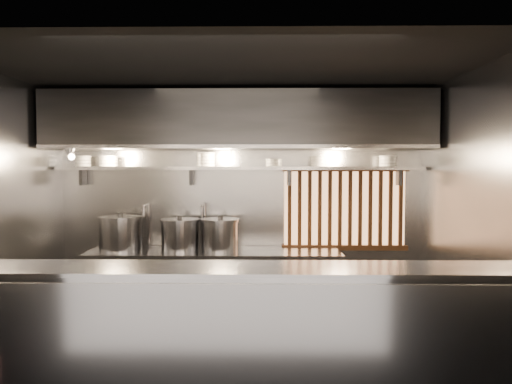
{
  "coord_description": "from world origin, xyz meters",
  "views": [
    {
      "loc": [
        0.29,
        -4.75,
        1.9
      ],
      "look_at": [
        0.21,
        0.55,
        1.63
      ],
      "focal_mm": 35.0,
      "sensor_mm": 36.0,
      "label": 1
    }
  ],
  "objects_px": {
    "stock_pot_left": "(180,234)",
    "stock_pot_mid": "(120,233)",
    "heat_lamp": "(70,152)",
    "pendant_bulb": "(231,161)",
    "stock_pot_right": "(220,234)"
  },
  "relations": [
    {
      "from": "stock_pot_left",
      "to": "stock_pot_right",
      "type": "distance_m",
      "value": 0.48
    },
    {
      "from": "heat_lamp",
      "to": "stock_pot_left",
      "type": "xyz_separation_m",
      "value": [
        1.19,
        0.31,
        -0.98
      ]
    },
    {
      "from": "stock_pot_left",
      "to": "stock_pot_right",
      "type": "height_order",
      "value": "stock_pot_right"
    },
    {
      "from": "stock_pot_left",
      "to": "stock_pot_right",
      "type": "relative_size",
      "value": 1.02
    },
    {
      "from": "stock_pot_mid",
      "to": "pendant_bulb",
      "type": "bearing_deg",
      "value": 2.36
    },
    {
      "from": "heat_lamp",
      "to": "stock_pot_right",
      "type": "bearing_deg",
      "value": 10.51
    },
    {
      "from": "heat_lamp",
      "to": "stock_pot_right",
      "type": "height_order",
      "value": "heat_lamp"
    },
    {
      "from": "stock_pot_mid",
      "to": "stock_pot_right",
      "type": "height_order",
      "value": "stock_pot_mid"
    },
    {
      "from": "stock_pot_mid",
      "to": "stock_pot_right",
      "type": "xyz_separation_m",
      "value": [
        1.2,
        0.02,
        -0.01
      ]
    },
    {
      "from": "pendant_bulb",
      "to": "stock_pot_mid",
      "type": "relative_size",
      "value": 0.35
    },
    {
      "from": "stock_pot_left",
      "to": "stock_pot_mid",
      "type": "distance_m",
      "value": 0.71
    },
    {
      "from": "heat_lamp",
      "to": "pendant_bulb",
      "type": "xyz_separation_m",
      "value": [
        1.8,
        0.35,
        -0.11
      ]
    },
    {
      "from": "stock_pot_right",
      "to": "stock_pot_mid",
      "type": "bearing_deg",
      "value": -179.28
    },
    {
      "from": "stock_pot_left",
      "to": "heat_lamp",
      "type": "bearing_deg",
      "value": -165.28
    },
    {
      "from": "pendant_bulb",
      "to": "stock_pot_left",
      "type": "distance_m",
      "value": 1.07
    }
  ]
}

